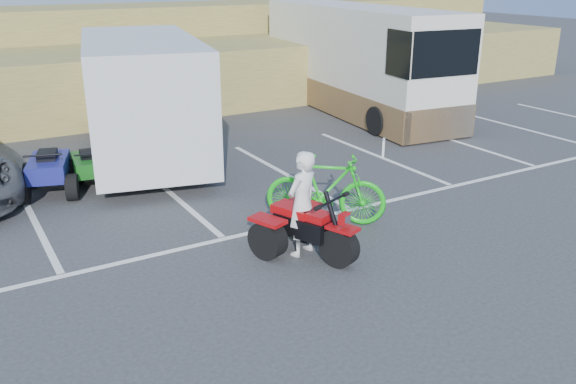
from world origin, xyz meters
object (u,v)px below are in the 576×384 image
green_dirt_bike (326,189)px  cargo_trailer (143,95)px  rider (302,204)px  quad_atv_green (92,186)px  red_trike_atv (309,255)px  rv_motorhome (355,66)px  quad_atv_blue (53,193)px

green_dirt_bike → cargo_trailer: cargo_trailer is taller
cargo_trailer → rider: bearing=-72.8°
cargo_trailer → quad_atv_green: (-1.69, -1.31, -1.58)m
red_trike_atv → rv_motorhome: size_ratio=0.18×
cargo_trailer → quad_atv_green: bearing=-129.4°
quad_atv_blue → quad_atv_green: bearing=19.5°
red_trike_atv → rv_motorhome: bearing=28.9°
red_trike_atv → quad_atv_green: size_ratio=1.25×
rider → cargo_trailer: cargo_trailer is taller
green_dirt_bike → quad_atv_green: (-3.23, 4.20, -0.66)m
cargo_trailer → quad_atv_green: cargo_trailer is taller
rv_motorhome → rider: bearing=-124.4°
green_dirt_bike → quad_atv_blue: 5.84m
rider → green_dirt_bike: (1.05, 0.89, -0.21)m
red_trike_atv → cargo_trailer: size_ratio=0.25×
quad_atv_blue → red_trike_atv: bearing=-42.7°
red_trike_atv → quad_atv_green: red_trike_atv is taller
red_trike_atv → green_dirt_bike: green_dirt_bike is taller
quad_atv_blue → quad_atv_green: 0.81m
green_dirt_bike → rv_motorhome: 9.77m
green_dirt_bike → rv_motorhome: bearing=1.0°
green_dirt_bike → rv_motorhome: (6.17, 7.54, 0.76)m
cargo_trailer → quad_atv_green: 2.65m
quad_atv_blue → quad_atv_green: (0.81, 0.04, 0.00)m
green_dirt_bike → rv_motorhome: size_ratio=0.24×
green_dirt_bike → cargo_trailer: bearing=55.9°
quad_atv_green → quad_atv_blue: bearing=-171.0°
red_trike_atv → green_dirt_bike: size_ratio=0.77×
rider → green_dirt_bike: rider is taller
quad_atv_green → red_trike_atv: bearing=-60.5°
rv_motorhome → green_dirt_bike: bearing=-123.1°
rider → red_trike_atv: bearing=90.0°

